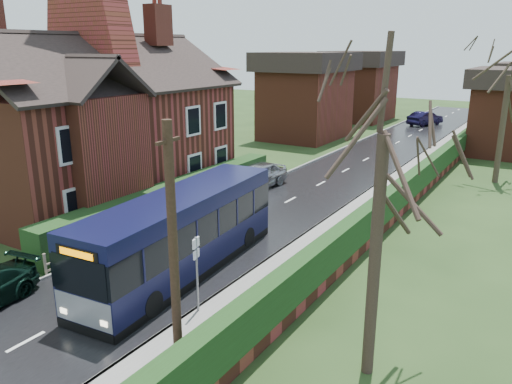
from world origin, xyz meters
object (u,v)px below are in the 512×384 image
Objects in this scene: telegraph_pole at (174,259)px; brick_house at (98,120)px; bus at (182,234)px; bus_stop_sign at (197,264)px; car_silver at (257,176)px.

brick_house is at bearing 137.20° from telegraph_pole.
brick_house is 11.07m from bus.
brick_house is 14.08m from bus_stop_sign.
brick_house is 3.28× the size of car_silver.
bus_stop_sign is at bearing -30.29° from brick_house.
car_silver is 18.00m from telegraph_pole.
bus_stop_sign is (11.93, -6.97, -2.68)m from brick_house.
telegraph_pole is at bearing -60.80° from car_silver.
car_silver is at bearing 103.33° from bus.
bus is 6.63m from telegraph_pole.
bus is at bearing 121.90° from telegraph_pole.
car_silver is (5.93, 6.33, -3.62)m from brick_house.
brick_house reaches higher than bus_stop_sign.
car_silver is at bearing 46.87° from brick_house.
bus_stop_sign is (2.40, -2.16, 0.22)m from bus.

